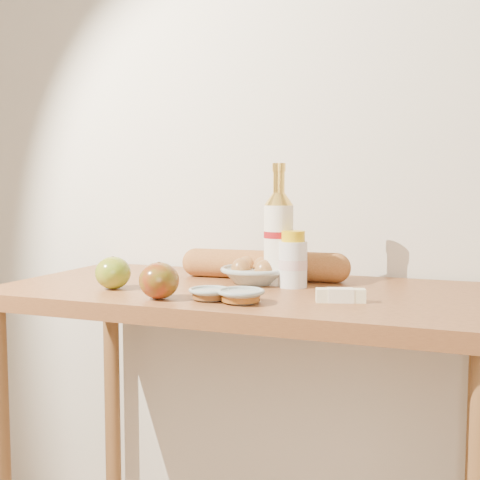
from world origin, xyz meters
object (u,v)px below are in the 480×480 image
Objects in this scene: cream_bottle at (293,261)px; egg_bowl at (257,273)px; table at (244,336)px; bourbon_bottle at (279,235)px; baguette at (263,265)px.

egg_bowl is at bearing 173.34° from cream_bottle.
cream_bottle reaches higher than table.
bourbon_bottle reaches higher than cream_bottle.
egg_bowl reaches higher than table.
cream_bottle reaches higher than baguette.
baguette reaches higher than table.
cream_bottle is 0.66× the size of egg_bowl.
bourbon_bottle reaches higher than table.
table is 0.17m from egg_bowl.
baguette is (-0.11, 0.10, -0.03)m from cream_bottle.
table is 2.55× the size of baguette.
baguette is at bearing 148.00° from cream_bottle.
egg_bowl is 0.07m from baguette.
egg_bowl is (0.01, 0.08, 0.15)m from table.
bourbon_bottle is (0.06, 0.08, 0.25)m from table.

